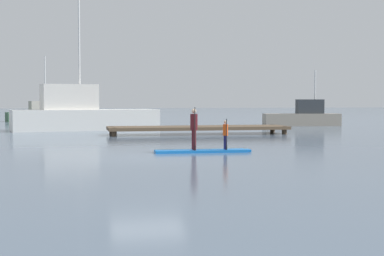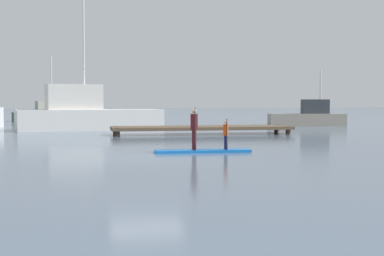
# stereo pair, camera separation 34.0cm
# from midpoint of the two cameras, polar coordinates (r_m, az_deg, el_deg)

# --- Properties ---
(ground_plane) EXTENTS (240.00, 240.00, 0.00)m
(ground_plane) POSITION_cam_midpoint_polar(r_m,az_deg,el_deg) (19.17, -4.10, -3.02)
(ground_plane) COLOR slate
(paddleboard_near) EXTENTS (3.63, 0.78, 0.10)m
(paddleboard_near) POSITION_cam_midpoint_polar(r_m,az_deg,el_deg) (21.06, 1.58, -2.35)
(paddleboard_near) COLOR blue
(paddleboard_near) RESTS_ON ground
(paddler_adult) EXTENTS (0.28, 0.49, 1.60)m
(paddler_adult) POSITION_cam_midpoint_polar(r_m,az_deg,el_deg) (20.93, 0.69, 0.17)
(paddler_adult) COLOR #4C1419
(paddler_adult) RESTS_ON paddleboard_near
(paddler_child_solo) EXTENTS (0.20, 0.39, 1.16)m
(paddler_child_solo) POSITION_cam_midpoint_polar(r_m,az_deg,el_deg) (21.18, 3.91, -0.53)
(paddler_child_solo) COLOR #19194C
(paddler_child_solo) RESTS_ON paddleboard_near
(fishing_boat_white_large) EXTENTS (9.69, 4.52, 9.39)m
(fishing_boat_white_large) POSITION_cam_midpoint_polar(r_m,az_deg,el_deg) (37.34, -10.45, 1.41)
(fishing_boat_white_large) COLOR silver
(fishing_boat_white_large) RESTS_ON ground
(fishing_boat_green_midground) EXTENTS (5.89, 2.07, 4.24)m
(fishing_boat_green_midground) POSITION_cam_midpoint_polar(r_m,az_deg,el_deg) (43.55, 11.95, 1.11)
(fishing_boat_green_midground) COLOR #9E9384
(fishing_boat_green_midground) RESTS_ON ground
(motor_boat_small_navy) EXTENTS (6.22, 3.26, 6.05)m
(motor_boat_small_navy) POSITION_cam_midpoint_polar(r_m,az_deg,el_deg) (54.24, -14.33, 1.41)
(motor_boat_small_navy) COLOR #2D5638
(motor_boat_small_navy) RESTS_ON ground
(floating_dock) EXTENTS (10.30, 2.60, 0.46)m
(floating_dock) POSITION_cam_midpoint_polar(r_m,az_deg,el_deg) (32.23, 1.27, 0.01)
(floating_dock) COLOR brown
(floating_dock) RESTS_ON ground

